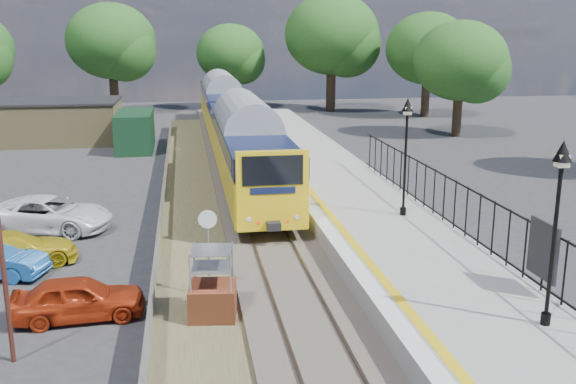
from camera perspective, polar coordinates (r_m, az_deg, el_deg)
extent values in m
plane|color=#2D2D30|center=(19.32, 0.84, -10.16)|extent=(120.00, 120.00, 0.00)
cube|color=#473F38|center=(28.61, -2.65, -1.87)|extent=(3.40, 80.00, 0.20)
cube|color=#4C472D|center=(26.55, -8.38, -3.43)|extent=(2.60, 70.00, 0.06)
cube|color=brown|center=(28.51, -4.09, -1.70)|extent=(0.07, 80.00, 0.14)
cube|color=brown|center=(28.67, -1.22, -1.58)|extent=(0.07, 80.00, 0.14)
cube|color=gray|center=(27.42, 6.59, -1.90)|extent=(5.00, 70.00, 0.90)
cube|color=silver|center=(26.78, 1.98, -1.18)|extent=(0.50, 70.00, 0.01)
cube|color=yellow|center=(26.88, 3.02, -1.14)|extent=(0.30, 70.00, 0.01)
cylinder|color=black|center=(17.30, 21.92, -10.41)|extent=(0.24, 0.24, 0.30)
cylinder|color=black|center=(16.65, 22.49, -4.58)|extent=(0.10, 0.10, 3.70)
cube|color=black|center=(16.18, 23.13, 2.00)|extent=(0.08, 0.08, 0.30)
cube|color=beige|center=(16.15, 23.18, 2.59)|extent=(0.26, 0.26, 0.30)
cone|color=black|center=(16.11, 23.26, 3.39)|extent=(0.44, 0.44, 0.50)
cylinder|color=black|center=(25.75, 10.18, -1.69)|extent=(0.24, 0.24, 0.30)
cylinder|color=black|center=(25.32, 10.36, 2.35)|extent=(0.10, 0.10, 3.70)
cube|color=black|center=(25.01, 10.56, 6.73)|extent=(0.08, 0.08, 0.30)
cube|color=beige|center=(24.99, 10.57, 7.12)|extent=(0.26, 0.26, 0.30)
cone|color=black|center=(24.96, 10.60, 7.64)|extent=(0.44, 0.44, 0.50)
cube|color=black|center=(22.69, 16.24, 0.03)|extent=(0.05, 26.00, 0.05)
cube|color=black|center=(19.01, 21.73, -4.80)|extent=(0.08, 1.40, 1.60)
cube|color=#8F8051|center=(50.56, -19.38, 5.89)|extent=(8.00, 6.00, 3.00)
cube|color=black|center=(50.39, -19.53, 7.63)|extent=(8.20, 6.20, 0.15)
cube|color=#13341B|center=(45.96, -13.42, 5.31)|extent=(2.40, 6.00, 2.60)
cylinder|color=#332319|center=(67.97, -15.18, 8.42)|extent=(0.88, 0.88, 3.85)
ellipsoid|color=#1F4E1A|center=(67.72, -15.46, 12.82)|extent=(8.80, 8.80, 7.48)
cylinder|color=#332319|center=(69.83, -5.05, 8.69)|extent=(0.72, 0.72, 3.15)
ellipsoid|color=#1F4E1A|center=(69.58, -5.13, 12.20)|extent=(7.20, 7.20, 6.12)
cylinder|color=#332319|center=(67.33, 3.82, 8.97)|extent=(0.96, 0.96, 4.20)
ellipsoid|color=#1F4E1A|center=(67.08, 3.90, 13.82)|extent=(9.60, 9.60, 8.16)
cylinder|color=#332319|center=(63.99, 12.11, 8.12)|extent=(0.80, 0.80, 3.50)
ellipsoid|color=#1F4E1A|center=(63.71, 12.33, 12.37)|extent=(8.00, 8.00, 6.80)
cylinder|color=#332319|center=(52.23, 14.78, 6.53)|extent=(0.72, 0.72, 3.15)
ellipsoid|color=#1F4E1A|center=(51.89, 15.08, 11.21)|extent=(7.20, 7.20, 6.12)
cube|color=yellow|center=(33.50, -3.75, 3.24)|extent=(2.80, 20.00, 1.90)
cube|color=#10193D|center=(33.28, -3.79, 5.44)|extent=(2.82, 20.00, 0.90)
cube|color=black|center=(33.28, -3.79, 5.44)|extent=(2.82, 18.00, 0.70)
cube|color=black|center=(33.74, -3.72, 1.27)|extent=(2.00, 18.00, 0.45)
cube|color=yellow|center=(53.82, -5.90, 7.25)|extent=(2.80, 20.00, 1.90)
cube|color=#10193D|center=(53.69, -5.94, 8.62)|extent=(2.82, 20.00, 0.90)
cube|color=black|center=(53.69, -5.94, 8.62)|extent=(2.82, 18.00, 0.70)
cube|color=black|center=(53.97, -5.87, 6.00)|extent=(2.00, 18.00, 0.45)
cube|color=black|center=(23.29, -1.36, 1.92)|extent=(2.24, 0.04, 1.10)
cube|color=#974926|center=(18.54, -6.69, -9.65)|extent=(1.44, 1.44, 0.99)
cylinder|color=#999EA3|center=(19.64, -7.06, -5.90)|extent=(0.06, 0.06, 2.51)
cylinder|color=silver|center=(19.21, -7.17, -2.42)|extent=(0.56, 0.07, 0.56)
cylinder|color=#482018|center=(16.55, -24.26, -3.58)|extent=(0.12, 0.12, 6.51)
imported|color=#A62D0F|center=(19.24, -18.11, -8.96)|extent=(3.77, 1.75, 1.25)
imported|color=gold|center=(24.13, -23.33, -4.75)|extent=(4.64, 2.95, 1.25)
imported|color=white|center=(27.91, -20.51, -1.86)|extent=(5.58, 3.73, 1.42)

